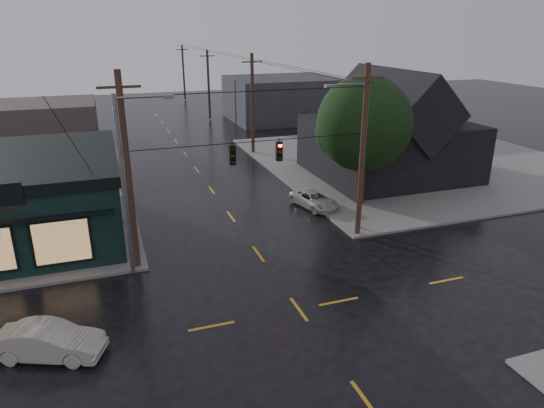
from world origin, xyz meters
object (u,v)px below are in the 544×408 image
object	(u,v)px
utility_pole_nw	(138,268)
sedan_cream	(49,342)
utility_pole_ne	(357,235)
suv_silver	(314,200)
corner_tree	(364,124)

from	to	relation	value
utility_pole_nw	sedan_cream	xyz separation A→B (m)	(-3.79, -6.41, 0.68)
utility_pole_ne	suv_silver	xyz separation A→B (m)	(-0.50, 5.32, 0.56)
suv_silver	sedan_cream	bearing A→B (deg)	-157.32
utility_pole_nw	sedan_cream	size ratio (longest dim) A/B	2.46
corner_tree	utility_pole_nw	distance (m)	17.50
utility_pole_ne	sedan_cream	distance (m)	17.98
corner_tree	sedan_cream	xyz separation A→B (m)	(-19.58, -11.27, -5.09)
suv_silver	utility_pole_nw	bearing A→B (deg)	-170.04
utility_pole_nw	sedan_cream	bearing A→B (deg)	-120.55
corner_tree	utility_pole_nw	bearing A→B (deg)	-162.90
utility_pole_ne	suv_silver	distance (m)	5.37
utility_pole_nw	utility_pole_ne	size ratio (longest dim) A/B	1.00
corner_tree	utility_pole_nw	size ratio (longest dim) A/B	0.88
sedan_cream	utility_pole_nw	bearing A→B (deg)	-8.16
corner_tree	sedan_cream	size ratio (longest dim) A/B	2.16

